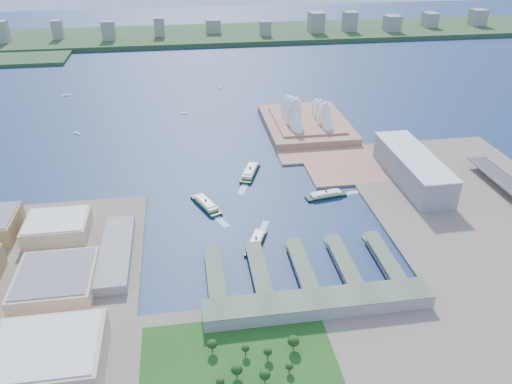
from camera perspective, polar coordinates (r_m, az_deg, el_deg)
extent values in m
plane|color=#0E2344|center=(551.31, 1.95, -4.21)|extent=(3000.00, 3000.00, 0.00)
cube|color=#78695C|center=(487.89, -26.55, -12.84)|extent=(220.00, 390.00, 3.00)
cube|color=#78695C|center=(396.99, 7.79, -20.78)|extent=(720.00, 180.00, 3.00)
cube|color=#78695C|center=(600.01, 26.13, -4.37)|extent=(240.00, 500.00, 3.00)
cube|color=#9E6E56|center=(797.28, 6.23, 6.81)|extent=(135.00, 220.00, 3.00)
cube|color=#2D4926|center=(1464.65, -5.28, 17.45)|extent=(2200.00, 260.00, 12.00)
cube|color=gray|center=(665.31, 17.47, 2.62)|extent=(45.00, 155.00, 35.00)
cube|color=gray|center=(444.72, 7.13, -12.59)|extent=(200.00, 28.00, 12.00)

